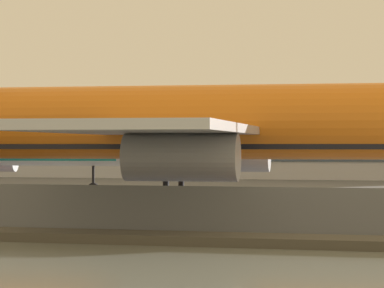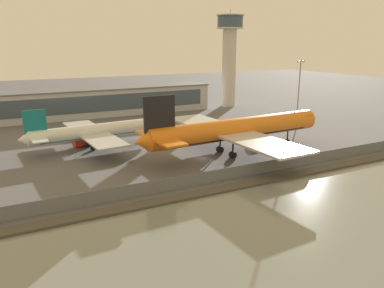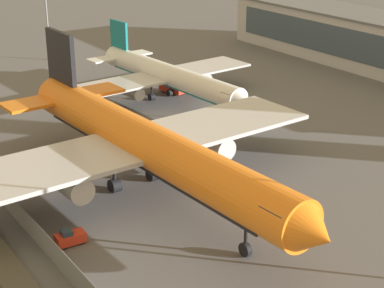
{
  "view_description": "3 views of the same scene",
  "coord_description": "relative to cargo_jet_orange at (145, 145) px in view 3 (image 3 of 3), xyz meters",
  "views": [
    {
      "loc": [
        24.11,
        -65.88,
        5.1
      ],
      "look_at": [
        7.46,
        3.93,
        5.14
      ],
      "focal_mm": 85.0,
      "sensor_mm": 36.0,
      "label": 1
    },
    {
      "loc": [
        -43.99,
        -80.2,
        28.58
      ],
      "look_at": [
        -0.56,
        5.06,
        2.72
      ],
      "focal_mm": 35.0,
      "sensor_mm": 36.0,
      "label": 2
    },
    {
      "loc": [
        73.94,
        -35.74,
        35.54
      ],
      "look_at": [
        9.48,
        7.37,
        4.95
      ],
      "focal_mm": 60.0,
      "sensor_mm": 36.0,
      "label": 3
    }
  ],
  "objects": [
    {
      "name": "ground_plane",
      "position": [
        -9.76,
        -0.17,
        -6.54
      ],
      "size": [
        500.0,
        500.0,
        0.0
      ],
      "primitive_type": "plane",
      "color": "#565659"
    },
    {
      "name": "apron_light_mast_apron_west",
      "position": [
        -72.11,
        16.52,
        5.54
      ],
      "size": [
        3.2,
        0.4,
        21.58
      ],
      "color": "gray",
      "rests_on": "ground"
    },
    {
      "name": "baggage_tug",
      "position": [
        6.55,
        -13.21,
        -5.73
      ],
      "size": [
        1.71,
        3.25,
        1.8
      ],
      "color": "red",
      "rests_on": "ground"
    },
    {
      "name": "passenger_jet_white_teal",
      "position": [
        -31.28,
        22.51,
        -1.84
      ],
      "size": [
        42.34,
        36.44,
        12.31
      ],
      "color": "white",
      "rests_on": "ground"
    },
    {
      "name": "cargo_jet_orange",
      "position": [
        0.0,
        0.0,
        0.0
      ],
      "size": [
        58.58,
        50.23,
        17.13
      ],
      "color": "orange",
      "rests_on": "ground"
    },
    {
      "name": "ops_van",
      "position": [
        -34.95,
        25.79,
        -5.26
      ],
      "size": [
        5.56,
        3.35,
        2.48
      ],
      "color": "red",
      "rests_on": "ground"
    }
  ]
}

